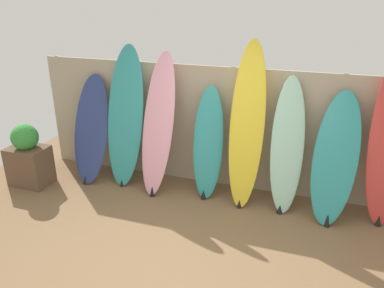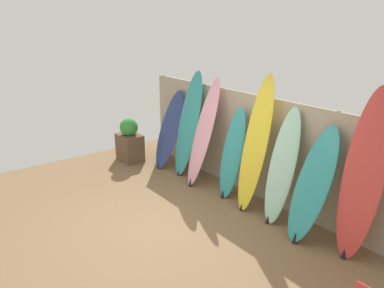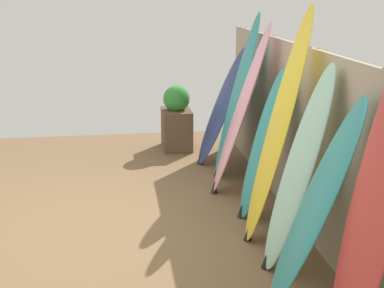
{
  "view_description": "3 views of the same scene",
  "coord_description": "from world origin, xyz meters",
  "px_view_note": "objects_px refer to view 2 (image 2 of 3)",
  "views": [
    {
      "loc": [
        1.09,
        -3.02,
        2.76
      ],
      "look_at": [
        -0.25,
        0.96,
        1.04
      ],
      "focal_mm": 35.0,
      "sensor_mm": 36.0,
      "label": 1
    },
    {
      "loc": [
        4.16,
        -2.63,
        2.99
      ],
      "look_at": [
        -0.43,
        0.9,
        1.06
      ],
      "focal_mm": 35.0,
      "sensor_mm": 36.0,
      "label": 2
    },
    {
      "loc": [
        4.84,
        0.2,
        2.32
      ],
      "look_at": [
        -0.1,
        0.9,
        0.87
      ],
      "focal_mm": 50.0,
      "sensor_mm": 36.0,
      "label": 3
    }
  ],
  "objects_px": {
    "surfboard_navy_0": "(169,130)",
    "surfboard_pink_2": "(203,133)",
    "surfboard_teal_3": "(232,154)",
    "surfboard_red_7": "(363,177)",
    "surfboard_teal_6": "(312,186)",
    "planter_box": "(130,142)",
    "surfboard_teal_1": "(188,124)",
    "surfboard_yellow_4": "(255,145)",
    "surfboard_seafoam_5": "(282,167)"
  },
  "relations": [
    {
      "from": "surfboard_navy_0",
      "to": "surfboard_pink_2",
      "type": "distance_m",
      "value": 1.14
    },
    {
      "from": "surfboard_teal_3",
      "to": "surfboard_pink_2",
      "type": "bearing_deg",
      "value": -175.54
    },
    {
      "from": "surfboard_red_7",
      "to": "surfboard_teal_6",
      "type": "bearing_deg",
      "value": -167.31
    },
    {
      "from": "planter_box",
      "to": "surfboard_navy_0",
      "type": "bearing_deg",
      "value": 33.43
    },
    {
      "from": "surfboard_pink_2",
      "to": "surfboard_teal_1",
      "type": "bearing_deg",
      "value": 172.32
    },
    {
      "from": "surfboard_navy_0",
      "to": "surfboard_pink_2",
      "type": "relative_size",
      "value": 0.8
    },
    {
      "from": "surfboard_teal_3",
      "to": "planter_box",
      "type": "distance_m",
      "value": 2.73
    },
    {
      "from": "surfboard_teal_1",
      "to": "surfboard_red_7",
      "type": "distance_m",
      "value": 3.58
    },
    {
      "from": "surfboard_teal_6",
      "to": "planter_box",
      "type": "relative_size",
      "value": 1.71
    },
    {
      "from": "surfboard_teal_6",
      "to": "surfboard_red_7",
      "type": "relative_size",
      "value": 0.73
    },
    {
      "from": "planter_box",
      "to": "surfboard_pink_2",
      "type": "bearing_deg",
      "value": 15.16
    },
    {
      "from": "surfboard_navy_0",
      "to": "planter_box",
      "type": "xyz_separation_m",
      "value": [
        -0.8,
        -0.53,
        -0.36
      ]
    },
    {
      "from": "surfboard_teal_1",
      "to": "surfboard_pink_2",
      "type": "distance_m",
      "value": 0.57
    },
    {
      "from": "surfboard_yellow_4",
      "to": "surfboard_red_7",
      "type": "bearing_deg",
      "value": 2.76
    },
    {
      "from": "surfboard_seafoam_5",
      "to": "surfboard_navy_0",
      "type": "bearing_deg",
      "value": -178.76
    },
    {
      "from": "surfboard_yellow_4",
      "to": "surfboard_pink_2",
      "type": "bearing_deg",
      "value": -177.91
    },
    {
      "from": "surfboard_pink_2",
      "to": "surfboard_teal_6",
      "type": "xyz_separation_m",
      "value": [
        2.4,
        -0.01,
        -0.18
      ]
    },
    {
      "from": "surfboard_pink_2",
      "to": "surfboard_seafoam_5",
      "type": "bearing_deg",
      "value": 2.18
    },
    {
      "from": "surfboard_teal_1",
      "to": "surfboard_yellow_4",
      "type": "bearing_deg",
      "value": -0.94
    },
    {
      "from": "surfboard_teal_3",
      "to": "surfboard_teal_6",
      "type": "xyz_separation_m",
      "value": [
        1.67,
        -0.06,
        0.03
      ]
    },
    {
      "from": "surfboard_yellow_4",
      "to": "surfboard_red_7",
      "type": "distance_m",
      "value": 1.76
    },
    {
      "from": "surfboard_teal_6",
      "to": "surfboard_teal_1",
      "type": "bearing_deg",
      "value": 178.38
    },
    {
      "from": "surfboard_yellow_4",
      "to": "planter_box",
      "type": "height_order",
      "value": "surfboard_yellow_4"
    },
    {
      "from": "surfboard_seafoam_5",
      "to": "planter_box",
      "type": "xyz_separation_m",
      "value": [
        -3.72,
        -0.59,
        -0.44
      ]
    },
    {
      "from": "surfboard_navy_0",
      "to": "surfboard_teal_3",
      "type": "xyz_separation_m",
      "value": [
        1.85,
        0.05,
        -0.02
      ]
    },
    {
      "from": "surfboard_teal_6",
      "to": "planter_box",
      "type": "xyz_separation_m",
      "value": [
        -4.32,
        -0.51,
        -0.37
      ]
    },
    {
      "from": "surfboard_teal_1",
      "to": "surfboard_seafoam_5",
      "type": "xyz_separation_m",
      "value": [
        2.36,
        -0.01,
        -0.15
      ]
    },
    {
      "from": "surfboard_teal_3",
      "to": "surfboard_navy_0",
      "type": "bearing_deg",
      "value": -178.41
    },
    {
      "from": "surfboard_teal_1",
      "to": "surfboard_yellow_4",
      "type": "height_order",
      "value": "surfboard_yellow_4"
    },
    {
      "from": "surfboard_teal_3",
      "to": "surfboard_red_7",
      "type": "distance_m",
      "value": 2.32
    },
    {
      "from": "surfboard_navy_0",
      "to": "surfboard_teal_1",
      "type": "distance_m",
      "value": 0.61
    },
    {
      "from": "surfboard_navy_0",
      "to": "planter_box",
      "type": "distance_m",
      "value": 1.02
    },
    {
      "from": "surfboard_teal_6",
      "to": "surfboard_red_7",
      "type": "height_order",
      "value": "surfboard_red_7"
    },
    {
      "from": "surfboard_pink_2",
      "to": "surfboard_teal_6",
      "type": "height_order",
      "value": "surfboard_pink_2"
    },
    {
      "from": "surfboard_teal_1",
      "to": "surfboard_teal_6",
      "type": "distance_m",
      "value": 2.97
    },
    {
      "from": "surfboard_teal_6",
      "to": "surfboard_red_7",
      "type": "bearing_deg",
      "value": 12.69
    },
    {
      "from": "surfboard_teal_1",
      "to": "surfboard_teal_3",
      "type": "xyz_separation_m",
      "value": [
        1.29,
        -0.02,
        -0.25
      ]
    },
    {
      "from": "surfboard_teal_1",
      "to": "surfboard_seafoam_5",
      "type": "bearing_deg",
      "value": -0.18
    },
    {
      "from": "surfboard_navy_0",
      "to": "surfboard_teal_6",
      "type": "bearing_deg",
      "value": -0.21
    },
    {
      "from": "surfboard_pink_2",
      "to": "surfboard_yellow_4",
      "type": "xyz_separation_m",
      "value": [
        1.26,
        0.05,
        0.1
      ]
    },
    {
      "from": "surfboard_teal_1",
      "to": "planter_box",
      "type": "distance_m",
      "value": 1.6
    },
    {
      "from": "surfboard_navy_0",
      "to": "surfboard_teal_3",
      "type": "distance_m",
      "value": 1.85
    },
    {
      "from": "surfboard_teal_3",
      "to": "planter_box",
      "type": "xyz_separation_m",
      "value": [
        -2.65,
        -0.58,
        -0.34
      ]
    },
    {
      "from": "surfboard_red_7",
      "to": "planter_box",
      "type": "height_order",
      "value": "surfboard_red_7"
    },
    {
      "from": "surfboard_navy_0",
      "to": "surfboard_red_7",
      "type": "relative_size",
      "value": 0.71
    },
    {
      "from": "surfboard_pink_2",
      "to": "surfboard_seafoam_5",
      "type": "height_order",
      "value": "surfboard_pink_2"
    },
    {
      "from": "surfboard_teal_1",
      "to": "surfboard_teal_6",
      "type": "relative_size",
      "value": 1.26
    },
    {
      "from": "planter_box",
      "to": "surfboard_teal_1",
      "type": "bearing_deg",
      "value": 23.69
    },
    {
      "from": "surfboard_pink_2",
      "to": "surfboard_yellow_4",
      "type": "bearing_deg",
      "value": 2.09
    },
    {
      "from": "surfboard_teal_1",
      "to": "surfboard_red_7",
      "type": "relative_size",
      "value": 0.92
    }
  ]
}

